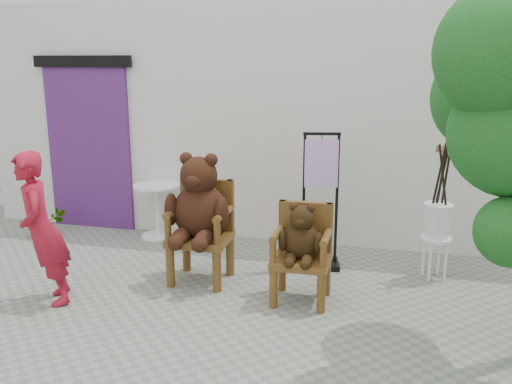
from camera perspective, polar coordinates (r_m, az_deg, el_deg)
ground_plane at (r=4.62m, az=0.10°, el=-15.53°), size 60.00×60.00×0.00m
back_wall at (r=7.12m, az=6.30°, el=7.47°), size 9.00×1.00×3.00m
doorway at (r=7.70m, az=-17.15°, el=4.89°), size 1.40×0.11×2.33m
chair_big at (r=5.58m, az=-5.93°, el=-1.97°), size 0.67×0.72×1.36m
chair_small at (r=5.16m, az=4.87°, el=-5.38°), size 0.53×0.52×0.98m
person at (r=5.41m, az=-21.60°, el=-3.69°), size 0.60×0.64×1.46m
cafe_table at (r=7.15m, az=-10.36°, el=-1.30°), size 0.60×0.60×0.70m
display_stand at (r=6.02m, az=6.72°, el=-2.57°), size 0.51×0.43×1.51m
stool_bucket at (r=5.95m, az=18.58°, el=-2.80°), size 0.32×0.32×1.45m
potted_plant at (r=7.67m, az=-21.28°, el=-2.78°), size 0.45×0.41×0.42m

